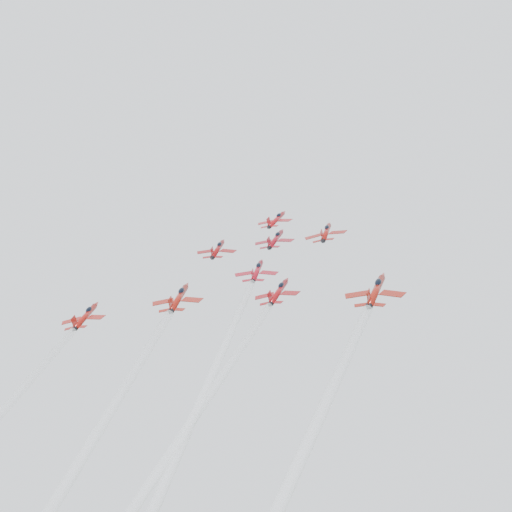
% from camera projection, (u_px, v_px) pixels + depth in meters
% --- Properties ---
extents(jet_lead, '(9.31, 11.31, 9.05)m').
position_uv_depth(jet_lead, '(276.00, 219.00, 160.24)').
color(jet_lead, '#AE1016').
extents(jet_row2_left, '(9.37, 11.38, 9.11)m').
position_uv_depth(jet_row2_left, '(218.00, 249.00, 147.64)').
color(jet_row2_left, maroon).
extents(jet_row2_center, '(9.41, 11.42, 9.14)m').
position_uv_depth(jet_row2_center, '(276.00, 239.00, 145.71)').
color(jet_row2_center, maroon).
extents(jet_row2_right, '(9.62, 11.67, 9.34)m').
position_uv_depth(jet_row2_right, '(326.00, 232.00, 142.84)').
color(jet_row2_right, maroon).
extents(jet_center, '(8.93, 76.94, 61.49)m').
position_uv_depth(jet_center, '(179.00, 392.00, 90.33)').
color(jet_center, '#A8101F').
extents(jet_rear_left, '(10.22, 88.07, 70.39)m').
position_uv_depth(jet_rear_left, '(34.00, 470.00, 79.80)').
color(jet_rear_left, '#9E190F').
extents(jet_rear_right, '(8.80, 75.81, 60.59)m').
position_uv_depth(jet_rear_right, '(200.00, 439.00, 78.58)').
color(jet_rear_right, '#9C0E13').
extents(jet_rear_farright, '(10.41, 89.67, 71.67)m').
position_uv_depth(jet_rear_farright, '(330.00, 505.00, 63.39)').
color(jet_rear_farright, maroon).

